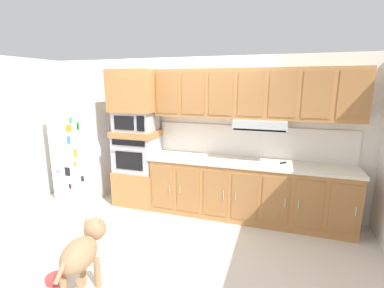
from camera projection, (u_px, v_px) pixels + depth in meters
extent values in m
plane|color=beige|center=(173.00, 230.00, 4.00)|extent=(9.60, 9.60, 0.00)
cube|color=silver|center=(196.00, 133.00, 4.76)|extent=(6.20, 0.12, 2.50)
cube|color=silver|center=(14.00, 135.00, 4.57)|extent=(0.12, 7.10, 2.50)
cube|color=white|center=(81.00, 150.00, 5.06)|extent=(0.76, 0.70, 1.76)
cylinder|color=silver|center=(82.00, 151.00, 4.60)|extent=(0.02, 0.02, 1.10)
cube|color=white|center=(75.00, 126.00, 4.56)|extent=(0.10, 0.01, 0.08)
cube|color=white|center=(68.00, 184.00, 4.86)|extent=(0.09, 0.01, 0.15)
cube|color=#337FDB|center=(69.00, 140.00, 4.66)|extent=(0.07, 0.01, 0.13)
cube|color=green|center=(79.00, 126.00, 4.53)|extent=(0.08, 0.01, 0.13)
cube|color=green|center=(70.00, 120.00, 4.56)|extent=(0.05, 0.01, 0.09)
cube|color=orange|center=(75.00, 164.00, 4.72)|extent=(0.06, 0.01, 0.07)
cube|color=pink|center=(71.00, 186.00, 4.85)|extent=(0.07, 0.01, 0.10)
cube|color=pink|center=(58.00, 171.00, 4.87)|extent=(0.08, 0.01, 0.07)
cube|color=black|center=(67.00, 172.00, 4.81)|extent=(0.11, 0.01, 0.15)
cube|color=orange|center=(69.00, 128.00, 4.61)|extent=(0.12, 0.01, 0.11)
cube|color=orange|center=(75.00, 153.00, 4.67)|extent=(0.06, 0.01, 0.14)
cube|color=black|center=(83.00, 179.00, 4.73)|extent=(0.07, 0.01, 0.09)
cube|color=#A8703D|center=(139.00, 186.00, 4.91)|extent=(0.74, 0.62, 0.60)
cube|color=#A8AAAF|center=(138.00, 153.00, 4.78)|extent=(0.70, 0.58, 0.60)
cube|color=black|center=(129.00, 161.00, 4.52)|extent=(0.49, 0.01, 0.30)
cube|color=black|center=(128.00, 143.00, 4.46)|extent=(0.60, 0.01, 0.09)
cylinder|color=#A8AAAF|center=(128.00, 150.00, 4.46)|extent=(0.56, 0.02, 0.02)
cube|color=#A8703D|center=(137.00, 133.00, 4.71)|extent=(0.74, 0.62, 0.10)
cube|color=#A8AAAF|center=(136.00, 121.00, 4.66)|extent=(0.64, 0.53, 0.32)
cube|color=black|center=(124.00, 123.00, 4.43)|extent=(0.35, 0.01, 0.22)
cube|color=black|center=(140.00, 124.00, 4.34)|extent=(0.13, 0.01, 0.24)
cube|color=#A8703D|center=(135.00, 91.00, 4.56)|extent=(0.74, 0.62, 0.68)
cube|color=#A8703D|center=(247.00, 191.00, 4.31)|extent=(3.04, 0.60, 0.88)
cube|color=#9A6738|center=(162.00, 187.00, 4.42)|extent=(0.37, 0.01, 0.70)
cylinder|color=#BCBCC1|center=(169.00, 188.00, 4.36)|extent=(0.01, 0.01, 0.12)
cube|color=#9A6738|center=(188.00, 190.00, 4.29)|extent=(0.37, 0.01, 0.70)
cylinder|color=#BCBCC1|center=(180.00, 190.00, 4.31)|extent=(0.01, 0.01, 0.12)
cube|color=#9A6738|center=(215.00, 194.00, 4.15)|extent=(0.37, 0.01, 0.70)
cylinder|color=#BCBCC1|center=(224.00, 195.00, 4.10)|extent=(0.01, 0.01, 0.12)
cube|color=#9A6738|center=(244.00, 197.00, 4.02)|extent=(0.37, 0.01, 0.70)
cylinder|color=#BCBCC1|center=(235.00, 197.00, 4.05)|extent=(0.01, 0.01, 0.12)
cube|color=#9A6738|center=(275.00, 201.00, 3.89)|extent=(0.37, 0.01, 0.70)
cylinder|color=#BCBCC1|center=(285.00, 203.00, 3.84)|extent=(0.01, 0.01, 0.12)
cube|color=#9A6738|center=(309.00, 205.00, 3.76)|extent=(0.37, 0.01, 0.70)
cylinder|color=#BCBCC1|center=(298.00, 204.00, 3.79)|extent=(0.01, 0.01, 0.12)
cube|color=#9A6738|center=(344.00, 210.00, 3.63)|extent=(0.37, 0.01, 0.70)
cylinder|color=#BCBCC1|center=(356.00, 212.00, 3.58)|extent=(0.01, 0.01, 0.12)
cube|color=silver|center=(248.00, 163.00, 4.21)|extent=(3.08, 0.64, 0.04)
cube|color=white|center=(251.00, 142.00, 4.42)|extent=(3.08, 0.02, 0.50)
cube|color=#A8703D|center=(252.00, 94.00, 4.11)|extent=(3.04, 0.34, 0.74)
cube|color=#A8AAAF|center=(260.00, 124.00, 4.10)|extent=(0.76, 0.48, 0.14)
cube|color=black|center=(259.00, 130.00, 3.90)|extent=(0.72, 0.04, 0.02)
cube|color=#9A6738|center=(167.00, 93.00, 4.34)|extent=(0.37, 0.01, 0.63)
cube|color=#9A6738|center=(193.00, 93.00, 4.21)|extent=(0.37, 0.01, 0.63)
cube|color=#9A6738|center=(221.00, 94.00, 4.08)|extent=(0.37, 0.01, 0.63)
cube|color=#9A6738|center=(251.00, 94.00, 3.95)|extent=(0.37, 0.01, 0.63)
cube|color=#9A6738|center=(283.00, 94.00, 3.82)|extent=(0.37, 0.01, 0.63)
cube|color=#9A6738|center=(317.00, 95.00, 3.69)|extent=(0.37, 0.01, 0.63)
cube|color=#9A6738|center=(354.00, 95.00, 3.55)|extent=(0.37, 0.01, 0.63)
cylinder|color=black|center=(283.00, 163.00, 4.08)|extent=(0.09, 0.09, 0.03)
cylinder|color=silver|center=(289.00, 165.00, 3.99)|extent=(0.09, 0.09, 0.01)
ellipsoid|color=#997551|center=(79.00, 255.00, 2.65)|extent=(0.38, 0.51, 0.29)
sphere|color=#997551|center=(95.00, 229.00, 2.96)|extent=(0.24, 0.24, 0.24)
ellipsoid|color=brown|center=(100.00, 225.00, 3.08)|extent=(0.11, 0.15, 0.08)
cone|color=#997551|center=(86.00, 220.00, 2.93)|extent=(0.06, 0.06, 0.07)
cone|color=#997551|center=(101.00, 221.00, 2.91)|extent=(0.06, 0.06, 0.07)
cylinder|color=#997551|center=(60.00, 273.00, 2.34)|extent=(0.07, 0.17, 0.14)
cylinder|color=#997551|center=(83.00, 271.00, 2.88)|extent=(0.06, 0.06, 0.33)
cylinder|color=#997551|center=(97.00, 272.00, 2.86)|extent=(0.06, 0.06, 0.33)
cylinder|color=red|center=(55.00, 279.00, 2.97)|extent=(0.20, 0.20, 0.06)
cylinder|color=brown|center=(55.00, 278.00, 2.97)|extent=(0.15, 0.15, 0.03)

